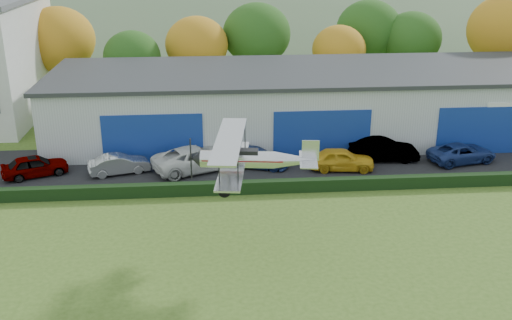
{
  "coord_description": "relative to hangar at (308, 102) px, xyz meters",
  "views": [
    {
      "loc": [
        -3.07,
        -17.86,
        15.0
      ],
      "look_at": [
        -0.6,
        11.66,
        3.9
      ],
      "focal_mm": 41.62,
      "sensor_mm": 36.0,
      "label": 1
    }
  ],
  "objects": [
    {
      "name": "car_1",
      "position": [
        -14.18,
        -7.85,
        -1.94
      ],
      "size": [
        4.29,
        2.49,
        1.34
      ],
      "primitive_type": "imported",
      "rotation": [
        0.0,
        0.0,
        1.85
      ],
      "color": "silver",
      "rests_on": "apron"
    },
    {
      "name": "tree_belt",
      "position": [
        -4.15,
        12.64,
        2.95
      ],
      "size": [
        75.7,
        13.22,
        10.12
      ],
      "color": "#3D2614",
      "rests_on": "ground"
    },
    {
      "name": "car_2",
      "position": [
        -8.99,
        -7.64,
        -1.77
      ],
      "size": [
        6.59,
        4.95,
        1.66
      ],
      "primitive_type": "imported",
      "rotation": [
        0.0,
        0.0,
        1.99
      ],
      "color": "silver",
      "rests_on": "apron"
    },
    {
      "name": "car_4",
      "position": [
        0.93,
        -8.42,
        -1.85
      ],
      "size": [
        4.63,
        2.24,
        1.52
      ],
      "primitive_type": "imported",
      "rotation": [
        0.0,
        0.0,
        1.47
      ],
      "color": "gold",
      "rests_on": "apron"
    },
    {
      "name": "biplane",
      "position": [
        -6.19,
        -18.77,
        2.3
      ],
      "size": [
        6.32,
        7.25,
        2.7
      ],
      "rotation": [
        0.0,
        0.0,
        -0.13
      ],
      "color": "silver"
    },
    {
      "name": "hedge",
      "position": [
        -2.0,
        -11.78,
        -2.26
      ],
      "size": [
        46.0,
        0.6,
        0.8
      ],
      "primitive_type": "cube",
      "color": "black",
      "rests_on": "ground"
    },
    {
      "name": "car_0",
      "position": [
        -19.72,
        -7.85,
        -1.88
      ],
      "size": [
        4.59,
        3.22,
        1.45
      ],
      "primitive_type": "imported",
      "rotation": [
        0.0,
        0.0,
        1.97
      ],
      "color": "gray",
      "rests_on": "apron"
    },
    {
      "name": "car_6",
      "position": [
        9.8,
        -7.65,
        -1.93
      ],
      "size": [
        5.24,
        3.26,
        1.35
      ],
      "primitive_type": "imported",
      "rotation": [
        0.0,
        0.0,
        1.79
      ],
      "color": "navy",
      "rests_on": "apron"
    },
    {
      "name": "distant_hills",
      "position": [
        -9.38,
        112.02,
        -15.7
      ],
      "size": [
        430.0,
        196.0,
        56.0
      ],
      "color": "#4C6642",
      "rests_on": "ground"
    },
    {
      "name": "hangar",
      "position": [
        0.0,
        0.0,
        0.0
      ],
      "size": [
        40.6,
        12.6,
        5.3
      ],
      "color": "#B2B7BC",
      "rests_on": "ground"
    },
    {
      "name": "car_5",
      "position": [
        4.33,
        -6.88,
        -1.8
      ],
      "size": [
        4.98,
        1.97,
        1.61
      ],
      "primitive_type": "imported",
      "rotation": [
        0.0,
        0.0,
        1.52
      ],
      "color": "gray",
      "rests_on": "apron"
    },
    {
      "name": "car_3",
      "position": [
        -4.95,
        -7.3,
        -1.91
      ],
      "size": [
        5.12,
        3.22,
        1.38
      ],
      "primitive_type": "imported",
      "rotation": [
        0.0,
        0.0,
        1.28
      ],
      "color": "navy",
      "rests_on": "apron"
    },
    {
      "name": "apron",
      "position": [
        -2.0,
        -6.98,
        -2.63
      ],
      "size": [
        48.0,
        9.0,
        0.05
      ],
      "primitive_type": "cube",
      "color": "black",
      "rests_on": "ground"
    }
  ]
}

